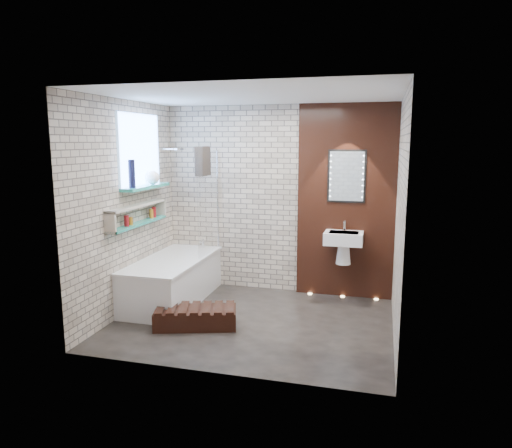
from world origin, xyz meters
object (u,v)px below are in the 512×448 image
(led_mirror, at_px, (347,176))
(walnut_step, at_px, (196,318))
(washbasin, at_px, (344,242))
(bath_screen, at_px, (208,203))
(bathtub, at_px, (173,280))

(led_mirror, distance_m, walnut_step, 2.67)
(walnut_step, bearing_deg, washbasin, 41.56)
(bath_screen, xyz_separation_m, walnut_step, (0.27, -1.19, -1.18))
(bathtub, distance_m, walnut_step, 0.99)
(bathtub, height_order, bath_screen, bath_screen)
(led_mirror, bearing_deg, walnut_step, -135.33)
(bathtub, xyz_separation_m, bath_screen, (0.35, 0.44, 0.99))
(washbasin, distance_m, led_mirror, 0.88)
(bath_screen, bearing_deg, washbasin, 5.78)
(led_mirror, bearing_deg, washbasin, -90.00)
(bathtub, distance_m, bath_screen, 1.14)
(bathtub, height_order, led_mirror, led_mirror)
(washbasin, bearing_deg, bathtub, -163.99)
(bath_screen, xyz_separation_m, led_mirror, (1.82, 0.34, 0.37))
(washbasin, xyz_separation_m, led_mirror, (0.00, 0.16, 0.86))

